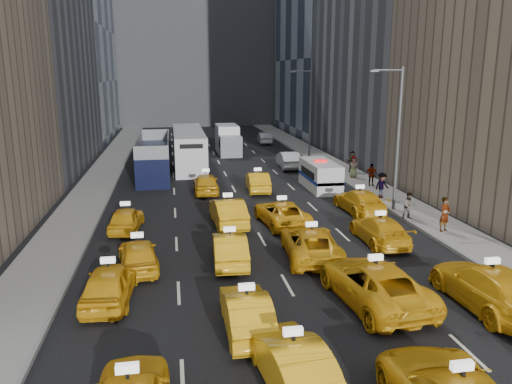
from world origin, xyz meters
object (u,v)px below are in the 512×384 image
(box_truck, at_px, (228,140))
(pedestrian_0, at_px, (445,214))
(double_decker, at_px, (154,157))
(taxi_1, at_px, (292,362))
(city_bus, at_px, (189,148))
(nypd_van, at_px, (320,176))

(box_truck, xyz_separation_m, pedestrian_0, (8.48, -30.12, -0.38))
(double_decker, bearing_deg, taxi_1, -86.03)
(taxi_1, relative_size, city_bus, 0.34)
(taxi_1, xyz_separation_m, nypd_van, (7.95, 23.70, 0.28))
(double_decker, height_order, pedestrian_0, double_decker)
(double_decker, height_order, city_bus, city_bus)
(double_decker, bearing_deg, pedestrian_0, -54.30)
(nypd_van, height_order, city_bus, city_bus)
(nypd_van, height_order, double_decker, double_decker)
(nypd_van, bearing_deg, taxi_1, -103.70)
(city_bus, xyz_separation_m, pedestrian_0, (13.00, -23.30, -0.57))
(double_decker, bearing_deg, box_truck, 50.83)
(city_bus, distance_m, box_truck, 8.19)
(nypd_van, xyz_separation_m, pedestrian_0, (3.54, -11.71, 0.09))
(city_bus, relative_size, box_truck, 1.97)
(nypd_van, height_order, pedestrian_0, nypd_van)
(pedestrian_0, bearing_deg, double_decker, 106.27)
(double_decker, height_order, box_truck, double_decker)
(nypd_van, bearing_deg, double_decker, 154.53)
(taxi_1, distance_m, nypd_van, 25.00)
(double_decker, distance_m, pedestrian_0, 24.97)
(nypd_van, relative_size, double_decker, 0.47)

